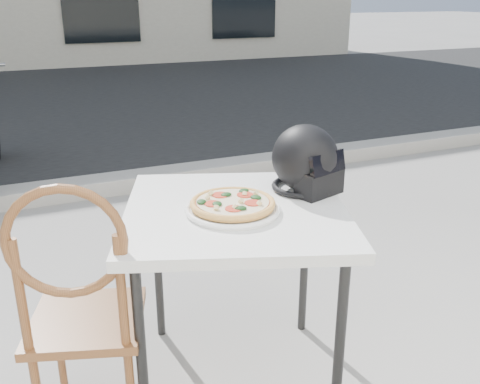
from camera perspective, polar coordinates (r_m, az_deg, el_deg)
name	(u,v)px	position (r m, az deg, el deg)	size (l,w,h in m)	color
street_asphalt	(37,105)	(8.17, -20.80, 8.72)	(30.00, 8.00, 0.00)	black
curb	(77,189)	(4.29, -16.98, 0.35)	(30.00, 0.25, 0.12)	gray
cafe_table_main	(236,224)	(1.93, -0.47, -3.48)	(1.00, 1.00, 0.74)	silver
plate	(233,209)	(1.86, -0.79, -1.85)	(0.39, 0.39, 0.02)	white
pizza	(233,203)	(1.86, -0.79, -1.19)	(0.38, 0.38, 0.04)	#DFA451
helmet	(306,162)	(2.06, 7.09, 3.20)	(0.31, 0.32, 0.26)	black
cafe_chair_main	(80,301)	(1.82, -16.73, -11.06)	(0.47, 0.47, 0.97)	brown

